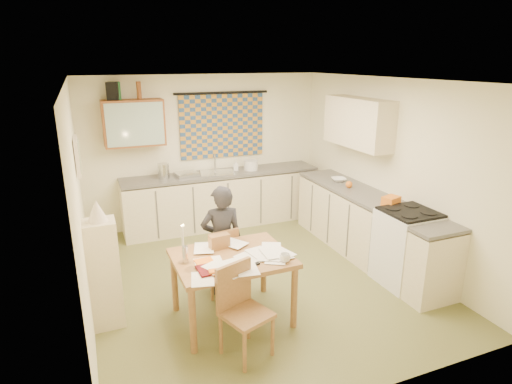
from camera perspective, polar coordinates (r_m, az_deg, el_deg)
name	(u,v)px	position (r m, az deg, el deg)	size (l,w,h in m)	color
floor	(255,278)	(5.71, -0.10, -11.33)	(4.00, 4.50, 0.02)	brown
ceiling	(255,79)	(5.02, -0.12, 14.82)	(4.00, 4.50, 0.02)	white
wall_back	(205,150)	(7.31, -6.79, 5.52)	(4.00, 0.02, 2.50)	#F6F0C8
wall_front	(367,264)	(3.38, 14.60, -9.25)	(4.00, 0.02, 2.50)	#F6F0C8
wall_left	(79,206)	(4.88, -22.58, -1.70)	(0.02, 4.50, 2.50)	#F6F0C8
wall_right	(389,170)	(6.24, 17.30, 2.81)	(0.02, 4.50, 2.50)	#F6F0C8
window_blind	(222,126)	(7.29, -4.52, 8.75)	(1.45, 0.03, 1.05)	navy
curtain_rod	(222,93)	(7.21, -4.57, 13.05)	(0.04, 0.04, 1.60)	black
wall_cabinet	(134,123)	(6.83, -15.98, 8.84)	(0.90, 0.34, 0.70)	brown
wall_cabinet_glass	(135,124)	(6.66, -15.80, 8.66)	(0.84, 0.02, 0.64)	#99B2A5
upper_cabinet_right	(358,122)	(6.44, 13.43, 9.01)	(0.34, 1.30, 0.70)	beige
framed_print	(77,156)	(5.15, -22.74, 4.45)	(0.04, 0.50, 0.40)	beige
print_canvas	(80,156)	(5.15, -22.46, 4.48)	(0.01, 0.42, 0.32)	beige
counter_back	(223,199)	(7.28, -4.47, -0.97)	(3.30, 0.62, 0.92)	beige
counter_right	(366,227)	(6.29, 14.46, -4.49)	(0.62, 2.95, 0.92)	beige
stove	(406,247)	(5.69, 19.41, -6.98)	(0.62, 0.62, 0.97)	white
sink	(217,175)	(7.13, -5.18, 2.22)	(0.55, 0.45, 0.10)	silver
tap	(215,162)	(7.26, -5.49, 3.95)	(0.03, 0.03, 0.28)	silver
dish_rack	(187,174)	(6.99, -9.23, 2.35)	(0.35, 0.30, 0.06)	silver
kettle	(164,171)	(6.90, -12.22, 2.75)	(0.18, 0.18, 0.24)	silver
mixing_bowl	(251,165)	(7.29, -0.69, 3.61)	(0.24, 0.24, 0.16)	white
soap_bottle	(236,165)	(7.25, -2.71, 3.57)	(0.10, 0.10, 0.18)	white
bowl	(339,180)	(6.72, 10.97, 1.63)	(0.26, 0.26, 0.05)	white
orange_bag	(391,201)	(5.77, 17.56, -1.15)	(0.22, 0.16, 0.12)	orange
fruit_orange	(349,184)	(6.41, 12.30, 0.99)	(0.10, 0.10, 0.10)	orange
speaker	(113,91)	(6.76, -18.50, 12.65)	(0.16, 0.20, 0.26)	black
bottle_green	(118,91)	(6.77, -17.88, 12.71)	(0.07, 0.07, 0.26)	#195926
bottle_brown	(139,90)	(6.80, -15.34, 12.94)	(0.07, 0.07, 0.26)	brown
dining_table	(232,287)	(4.72, -3.17, -12.57)	(1.21, 0.93, 0.75)	brown
chair_far	(219,272)	(5.30, -4.99, -10.52)	(0.44, 0.44, 0.85)	brown
chair_near	(245,328)	(4.27, -1.43, -17.71)	(0.52, 0.52, 0.90)	brown
person	(222,241)	(5.09, -4.57, -6.49)	(0.53, 0.38, 1.35)	black
shelf_stand	(104,274)	(4.79, -19.57, -10.27)	(0.32, 0.30, 1.18)	beige
lampshade	(97,211)	(4.52, -20.46, -2.36)	(0.20, 0.20, 0.22)	beige
letter_rack	(219,242)	(4.69, -4.92, -6.61)	(0.22, 0.10, 0.16)	brown
mug	(285,258)	(4.41, 3.89, -8.75)	(0.11, 0.11, 0.09)	white
magazine	(198,272)	(4.24, -7.74, -10.51)	(0.19, 0.25, 0.02)	maroon
book	(197,266)	(4.36, -7.89, -9.68)	(0.19, 0.26, 0.02)	orange
orange_box	(215,272)	(4.20, -5.49, -10.59)	(0.12, 0.08, 0.04)	orange
eyeglasses	(254,265)	(4.34, -0.27, -9.70)	(0.13, 0.04, 0.02)	black
candle_holder	(185,254)	(4.42, -9.40, -8.22)	(0.06, 0.06, 0.18)	silver
candle	(183,236)	(4.35, -9.77, -5.78)	(0.02, 0.02, 0.22)	white
candle_flame	(183,225)	(4.28, -9.68, -4.41)	(0.02, 0.02, 0.02)	#FFCC66
papers	(242,259)	(4.43, -1.85, -8.97)	(1.18, 0.98, 0.03)	white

